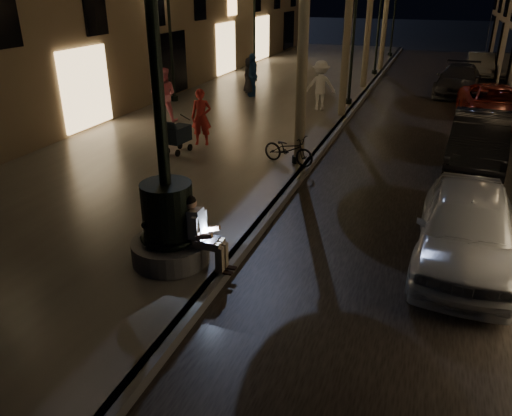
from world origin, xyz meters
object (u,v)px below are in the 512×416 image
at_px(stroller, 178,134).
at_px(pedestrian_pink, 164,95).
at_px(seated_man_laptop, 200,230).
at_px(car_front, 467,228).
at_px(lamp_curb_a, 301,50).
at_px(pedestrian_dark, 250,75).
at_px(lamp_curb_d, 395,9).
at_px(fountain_lamppost, 168,209).
at_px(bicycle, 289,149).
at_px(car_second, 479,139).
at_px(car_third, 493,104).
at_px(pedestrian_blue, 253,75).
at_px(lamp_left_b, 170,26).
at_px(pedestrian_red, 201,117).
at_px(car_fifth, 480,65).
at_px(lamp_left_c, 254,13).
at_px(lamp_curb_c, 380,15).
at_px(car_rear, 458,80).
at_px(pedestrian_white, 320,86).
at_px(lamp_curb_b, 354,27).

distance_m(stroller, pedestrian_pink, 3.91).
relative_size(seated_man_laptop, car_front, 0.31).
distance_m(lamp_curb_a, pedestrian_dark, 10.22).
relative_size(seated_man_laptop, lamp_curb_d, 0.28).
height_order(fountain_lamppost, bicycle, fountain_lamppost).
bearing_deg(fountain_lamppost, car_second, 56.77).
bearing_deg(lamp_curb_d, car_third, -71.32).
distance_m(stroller, car_third, 12.12).
distance_m(fountain_lamppost, lamp_curb_d, 30.08).
xyz_separation_m(car_second, pedestrian_blue, (-9.08, 5.78, 0.41)).
bearing_deg(car_second, lamp_left_b, 167.34).
bearing_deg(pedestrian_red, lamp_curb_a, -27.59).
relative_size(fountain_lamppost, car_fifth, 1.36).
height_order(lamp_left_b, pedestrian_red, lamp_left_b).
height_order(lamp_left_c, car_second, lamp_left_c).
bearing_deg(bicycle, lamp_curb_d, 14.36).
bearing_deg(lamp_left_c, car_third, -33.27).
bearing_deg(lamp_curb_c, car_rear, -37.92).
distance_m(fountain_lamppost, pedestrian_white, 12.51).
bearing_deg(pedestrian_blue, lamp_curb_c, 121.20).
bearing_deg(seated_man_laptop, car_rear, 76.76).
distance_m(car_rear, pedestrian_pink, 14.06).
distance_m(lamp_curb_a, lamp_left_c, 17.50).
height_order(lamp_curb_c, car_fifth, lamp_curb_c).
height_order(lamp_left_b, pedestrian_pink, lamp_left_b).
bearing_deg(car_front, pedestrian_blue, 127.97).
height_order(lamp_curb_b, car_second, lamp_curb_b).
distance_m(pedestrian_blue, pedestrian_dark, 0.78).
relative_size(stroller, car_front, 0.26).
xyz_separation_m(stroller, pedestrian_white, (2.65, 6.84, 0.39)).
bearing_deg(lamp_left_b, car_rear, 30.26).
xyz_separation_m(fountain_lamppost, lamp_left_b, (-6.40, 12.00, 2.02)).
xyz_separation_m(seated_man_laptop, car_rear, (4.39, 18.65, -0.24)).
bearing_deg(pedestrian_white, lamp_curb_a, 80.52).
bearing_deg(lamp_curb_a, lamp_curb_c, 90.00).
xyz_separation_m(pedestrian_pink, pedestrian_dark, (1.08, 5.93, -0.17)).
xyz_separation_m(lamp_curb_c, bicycle, (-0.21, -16.15, -2.63)).
distance_m(stroller, pedestrian_blue, 8.50).
bearing_deg(car_rear, lamp_curb_a, -103.43).
relative_size(stroller, bicycle, 0.72).
height_order(lamp_curb_d, car_fifth, lamp_curb_d).
xyz_separation_m(lamp_curb_a, car_fifth, (5.50, 18.46, -2.60)).
bearing_deg(car_fifth, car_front, -92.99).
bearing_deg(fountain_lamppost, pedestrian_white, 90.92).
distance_m(lamp_curb_a, stroller, 4.34).
relative_size(lamp_left_c, pedestrian_dark, 3.07).
bearing_deg(car_front, lamp_left_b, 141.36).
distance_m(car_third, car_fifth, 10.73).
height_order(pedestrian_white, pedestrian_blue, pedestrian_white).
relative_size(lamp_curb_d, car_second, 1.10).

